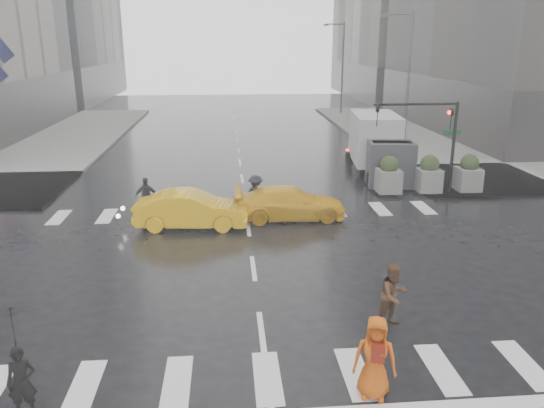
{
  "coord_description": "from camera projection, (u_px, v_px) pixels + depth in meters",
  "views": [
    {
      "loc": [
        -0.77,
        -16.13,
        7.2
      ],
      "look_at": [
        0.79,
        2.0,
        1.59
      ],
      "focal_mm": 35.0,
      "sensor_mm": 36.0,
      "label": 1
    }
  ],
  "objects": [
    {
      "name": "ground",
      "position": [
        253.0,
        268.0,
        17.55
      ],
      "size": [
        120.0,
        120.0,
        0.0
      ],
      "primitive_type": "plane",
      "color": "black",
      "rests_on": "ground"
    },
    {
      "name": "sidewalk_ne",
      "position": [
        528.0,
        151.0,
        35.78
      ],
      "size": [
        35.0,
        35.0,
        0.15
      ],
      "primitive_type": "cube",
      "color": "slate",
      "rests_on": "ground"
    },
    {
      "name": "road_markings",
      "position": [
        253.0,
        268.0,
        17.54
      ],
      "size": [
        18.0,
        48.0,
        0.01
      ],
      "primitive_type": null,
      "color": "silver",
      "rests_on": "ground"
    },
    {
      "name": "traffic_signal_pole",
      "position": [
        435.0,
        129.0,
        24.96
      ],
      "size": [
        4.45,
        0.42,
        4.5
      ],
      "color": "black",
      "rests_on": "ground"
    },
    {
      "name": "street_lamp_near",
      "position": [
        406.0,
        78.0,
        34.12
      ],
      "size": [
        2.15,
        0.22,
        9.0
      ],
      "color": "#59595B",
      "rests_on": "ground"
    },
    {
      "name": "street_lamp_far",
      "position": [
        341.0,
        65.0,
        53.16
      ],
      "size": [
        2.15,
        0.22,
        9.0
      ],
      "color": "#59595B",
      "rests_on": "ground"
    },
    {
      "name": "planter_west",
      "position": [
        389.0,
        175.0,
        25.64
      ],
      "size": [
        1.1,
        1.1,
        1.8
      ],
      "color": "slate",
      "rests_on": "ground"
    },
    {
      "name": "planter_mid",
      "position": [
        429.0,
        174.0,
        25.8
      ],
      "size": [
        1.1,
        1.1,
        1.8
      ],
      "color": "slate",
      "rests_on": "ground"
    },
    {
      "name": "planter_east",
      "position": [
        468.0,
        174.0,
        25.96
      ],
      "size": [
        1.1,
        1.1,
        1.8
      ],
      "color": "slate",
      "rests_on": "ground"
    },
    {
      "name": "pedestrian_black",
      "position": [
        15.0,
        342.0,
        10.18
      ],
      "size": [
        1.1,
        1.12,
        2.43
      ],
      "rotation": [
        0.0,
        0.0,
        0.16
      ],
      "color": "black",
      "rests_on": "ground"
    },
    {
      "name": "pedestrian_brown",
      "position": [
        394.0,
        295.0,
        13.76
      ],
      "size": [
        1.06,
        0.97,
        1.76
      ],
      "primitive_type": "imported",
      "rotation": [
        0.0,
        0.0,
        0.45
      ],
      "color": "#4F311C",
      "rests_on": "ground"
    },
    {
      "name": "pedestrian_orange",
      "position": [
        375.0,
        357.0,
        10.97
      ],
      "size": [
        1.02,
        0.79,
        1.84
      ],
      "rotation": [
        0.0,
        0.0,
        -0.25
      ],
      "color": "#CE510E",
      "rests_on": "ground"
    },
    {
      "name": "pedestrian_far_a",
      "position": [
        147.0,
        197.0,
        22.55
      ],
      "size": [
        1.03,
        0.67,
        1.69
      ],
      "primitive_type": "imported",
      "rotation": [
        0.0,
        0.0,
        3.21
      ],
      "color": "black",
      "rests_on": "ground"
    },
    {
      "name": "pedestrian_far_b",
      "position": [
        256.0,
        195.0,
        22.73
      ],
      "size": [
        1.24,
        1.25,
        1.75
      ],
      "primitive_type": "imported",
      "rotation": [
        0.0,
        0.0,
        2.35
      ],
      "color": "black",
      "rests_on": "ground"
    },
    {
      "name": "taxi_mid",
      "position": [
        192.0,
        210.0,
        21.21
      ],
      "size": [
        4.6,
        1.87,
        1.48
      ],
      "primitive_type": "imported",
      "rotation": [
        0.0,
        0.0,
        1.5
      ],
      "color": "#FFB80D",
      "rests_on": "ground"
    },
    {
      "name": "taxi_rear",
      "position": [
        290.0,
        203.0,
        22.29
      ],
      "size": [
        4.14,
        1.91,
        1.36
      ],
      "primitive_type": "imported",
      "rotation": [
        0.0,
        0.0,
        1.57
      ],
      "color": "#FFB80D",
      "rests_on": "ground"
    },
    {
      "name": "box_truck",
      "position": [
        379.0,
        145.0,
        28.96
      ],
      "size": [
        2.35,
        6.28,
        3.33
      ],
      "rotation": [
        0.0,
        0.0,
        -0.11
      ],
      "color": "silver",
      "rests_on": "ground"
    }
  ]
}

